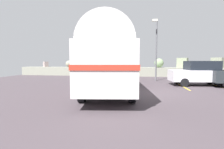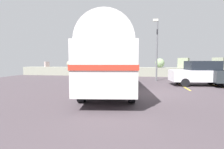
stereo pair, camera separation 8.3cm
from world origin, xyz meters
name	(u,v)px [view 1 (the left image)]	position (x,y,z in m)	size (l,w,h in m)	color
ground	(141,93)	(0.00, 0.00, 0.01)	(32.00, 26.00, 0.02)	#453B41
breakwater	(141,71)	(0.14, 11.79, 0.70)	(31.36, 2.41, 2.38)	gray
vintage_coach	(109,58)	(-1.88, 0.08, 2.05)	(3.52, 8.82, 3.70)	black
parked_car_nearest	(199,73)	(4.37, 3.86, 0.97)	(4.25, 2.11, 1.86)	black
lamp_post	(156,47)	(1.44, 6.48, 3.18)	(0.53, 0.92, 5.57)	#5B5B60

